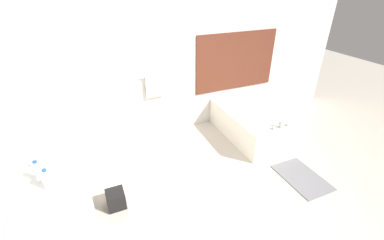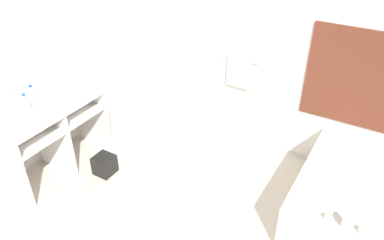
{
  "view_description": "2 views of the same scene",
  "coord_description": "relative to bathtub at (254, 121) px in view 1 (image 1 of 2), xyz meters",
  "views": [
    {
      "loc": [
        -1.38,
        -1.94,
        2.63
      ],
      "look_at": [
        -0.12,
        0.96,
        0.86
      ],
      "focal_mm": 24.0,
      "sensor_mm": 36.0,
      "label": 1
    },
    {
      "loc": [
        1.37,
        -1.81,
        2.99
      ],
      "look_at": [
        -0.35,
        1.07,
        0.85
      ],
      "focal_mm": 35.0,
      "sensor_mm": 36.0,
      "label": 2
    }
  ],
  "objects": [
    {
      "name": "bath_mat",
      "position": [
        -0.05,
        -1.33,
        -0.27
      ],
      "size": [
        0.53,
        0.8,
        0.02
      ],
      "color": "slate",
      "rests_on": "ground_plane"
    },
    {
      "name": "wall_back_with_blinds",
      "position": [
        -1.3,
        0.81,
        1.07
      ],
      "size": [
        7.4,
        0.13,
        2.7
      ],
      "color": "white",
      "rests_on": "ground_plane"
    },
    {
      "name": "sink_faucet",
      "position": [
        -3.4,
        -0.79,
        0.71
      ],
      "size": [
        0.09,
        0.04,
        0.18
      ],
      "color": "silver",
      "rests_on": "vanity_counter"
    },
    {
      "name": "bathtub",
      "position": [
        0.0,
        0.0,
        0.0
      ],
      "size": [
        1.06,
        1.54,
        0.62
      ],
      "color": "silver",
      "rests_on": "ground_plane"
    },
    {
      "name": "water_bottle_1",
      "position": [
        -3.23,
        -1.2,
        0.73
      ],
      "size": [
        0.07,
        0.07,
        0.23
      ],
      "color": "silver",
      "rests_on": "vanity_counter"
    },
    {
      "name": "ground_plane",
      "position": [
        -1.35,
        -1.42,
        -0.28
      ],
      "size": [
        16.0,
        16.0,
        0.0
      ],
      "primitive_type": "plane",
      "color": "beige",
      "rests_on": "ground"
    },
    {
      "name": "waste_bin",
      "position": [
        -2.68,
        -0.77,
        -0.16
      ],
      "size": [
        0.23,
        0.23,
        0.23
      ],
      "color": "black",
      "rests_on": "ground_plane"
    },
    {
      "name": "water_bottle_2",
      "position": [
        -3.31,
        -1.04,
        0.74
      ],
      "size": [
        0.07,
        0.07,
        0.24
      ],
      "color": "silver",
      "rests_on": "vanity_counter"
    },
    {
      "name": "vanity_counter",
      "position": [
        -3.22,
        -0.97,
        0.37
      ],
      "size": [
        0.64,
        1.29,
        0.9
      ],
      "color": "white",
      "rests_on": "ground_plane"
    }
  ]
}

